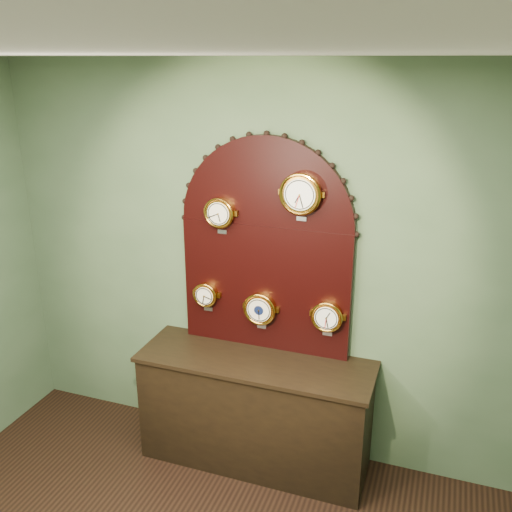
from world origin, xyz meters
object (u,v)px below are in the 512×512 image
at_px(hygrometer, 206,294).
at_px(tide_clock, 327,316).
at_px(arabic_clock, 301,194).
at_px(barometer, 260,309).
at_px(roman_clock, 220,213).
at_px(shop_counter, 255,413).
at_px(display_board, 266,240).

distance_m(hygrometer, tide_clock, 0.88).
height_order(arabic_clock, barometer, arabic_clock).
bearing_deg(roman_clock, hygrometer, 179.59).
xyz_separation_m(arabic_clock, hygrometer, (-0.68, 0.00, -0.79)).
relative_size(shop_counter, hygrometer, 6.89).
xyz_separation_m(display_board, hygrometer, (-0.43, -0.07, -0.43)).
relative_size(display_board, arabic_clock, 4.75).
distance_m(roman_clock, arabic_clock, 0.58).
height_order(shop_counter, hygrometer, hygrometer).
xyz_separation_m(display_board, roman_clock, (-0.30, -0.07, 0.18)).
relative_size(hygrometer, tide_clock, 0.87).
bearing_deg(display_board, roman_clock, -167.73).
height_order(shop_counter, display_board, display_board).
relative_size(display_board, tide_clock, 5.74).
bearing_deg(barometer, shop_counter, -83.98).
bearing_deg(arabic_clock, barometer, 179.83).
bearing_deg(hygrometer, arabic_clock, -0.20).
height_order(barometer, tide_clock, tide_clock).
xyz_separation_m(shop_counter, roman_clock, (-0.30, 0.15, 1.41)).
height_order(roman_clock, tide_clock, roman_clock).
bearing_deg(display_board, hygrometer, -171.29).
bearing_deg(shop_counter, display_board, 90.00).
bearing_deg(barometer, tide_clock, 0.07).
distance_m(arabic_clock, tide_clock, 0.84).
xyz_separation_m(display_board, tide_clock, (0.46, -0.07, -0.46)).
height_order(shop_counter, arabic_clock, arabic_clock).
relative_size(shop_counter, arabic_clock, 4.97).
bearing_deg(tide_clock, hygrometer, 179.94).
relative_size(display_board, barometer, 5.37).
relative_size(arabic_clock, tide_clock, 1.21).
xyz_separation_m(barometer, tide_clock, (0.47, 0.00, 0.02)).
xyz_separation_m(shop_counter, barometer, (-0.02, 0.15, 0.75)).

